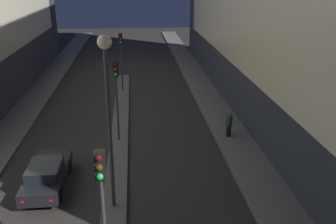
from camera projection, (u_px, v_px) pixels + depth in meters
name	position (u px, v px, depth m)	size (l,w,h in m)	color
median_strip	(119.00, 136.00, 23.84)	(1.11, 30.03, 0.15)	#66605B
traffic_light_near	(102.00, 191.00, 11.17)	(0.32, 0.42, 4.94)	#383838
traffic_light_mid	(116.00, 84.00, 21.97)	(0.32, 0.42, 4.94)	#383838
traffic_light_far	(121.00, 49.00, 31.75)	(0.32, 0.42, 4.94)	#383838
street_lamp	(107.00, 89.00, 14.74)	(0.57, 0.57, 7.57)	#383838
car_left_lane	(47.00, 175.00, 18.06)	(1.74, 4.47, 1.40)	black
pedestrian_on_right_sidewalk	(229.00, 123.00, 23.39)	(0.42, 0.42, 1.69)	black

